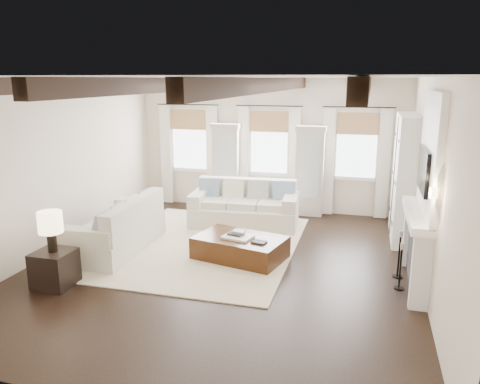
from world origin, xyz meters
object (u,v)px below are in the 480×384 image
(sofa_left, at_px, (120,230))
(side_table_front, at_px, (55,269))
(ottoman, at_px, (240,248))
(side_table_back, at_px, (221,194))
(sofa_back, at_px, (245,208))

(sofa_left, relative_size, side_table_front, 4.12)
(sofa_left, height_order, side_table_front, sofa_left)
(side_table_front, bearing_deg, sofa_left, 84.06)
(ottoman, relative_size, side_table_back, 2.38)
(sofa_back, bearing_deg, ottoman, -77.51)
(ottoman, distance_m, side_table_back, 3.55)
(side_table_front, relative_size, side_table_back, 0.87)
(sofa_back, bearing_deg, side_table_back, 126.18)
(sofa_back, distance_m, ottoman, 2.02)
(side_table_front, height_order, side_table_back, side_table_back)
(sofa_left, relative_size, side_table_back, 3.58)
(ottoman, bearing_deg, side_table_back, 126.25)
(sofa_back, xyz_separation_m, side_table_back, (-0.95, 1.31, -0.07))
(sofa_back, height_order, ottoman, sofa_back)
(side_table_back, bearing_deg, ottoman, -66.96)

